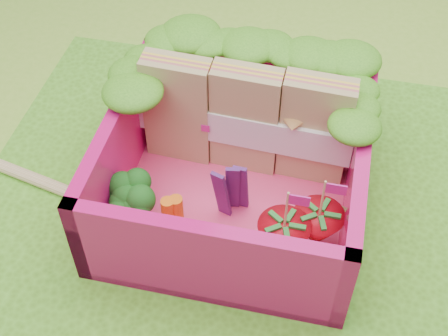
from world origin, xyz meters
name	(u,v)px	position (x,y,z in m)	size (l,w,h in m)	color
ground	(211,210)	(0.00, 0.00, 0.00)	(14.00, 14.00, 0.00)	#8DC838
placemat	(211,209)	(0.00, 0.00, 0.01)	(2.60, 2.60, 0.03)	#57A425
bento_floor	(234,197)	(0.12, 0.07, 0.06)	(1.30, 1.30, 0.05)	#FF417C
bento_box	(235,167)	(0.12, 0.07, 0.31)	(1.30, 1.30, 0.55)	#DD126F
lettuce_ruffle	(255,59)	(0.12, 0.55, 0.64)	(1.43, 0.77, 0.11)	#368919
sandwich_stack	(246,120)	(0.12, 0.34, 0.39)	(1.17, 0.22, 0.64)	tan
broccoli	(129,197)	(-0.37, -0.21, 0.27)	(0.34, 0.34, 0.26)	#66A750
carrot_sticks	(173,215)	(-0.14, -0.22, 0.20)	(0.11, 0.09, 0.24)	#F15414
purple_wedges	(232,190)	(0.13, -0.06, 0.27)	(0.16, 0.10, 0.38)	#4A1959
strawberry_left	(283,241)	(0.43, -0.27, 0.21)	(0.26, 0.26, 0.50)	red
strawberry_right	(317,229)	(0.58, -0.16, 0.21)	(0.25, 0.25, 0.49)	red
snap_peas	(302,239)	(0.52, -0.16, 0.11)	(0.57, 0.51, 0.05)	#569D31
chopsticks	(17,172)	(-1.12, -0.01, 0.05)	(2.33, 0.57, 0.05)	tan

